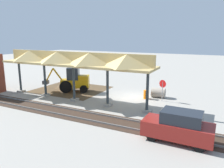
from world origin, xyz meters
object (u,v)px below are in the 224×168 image
(stop_sign, at_px, (163,86))
(traffic_barrel, at_px, (146,95))
(backhoe, at_px, (74,81))
(concrete_pipe, at_px, (158,93))
(distant_parked_car, at_px, (178,126))

(stop_sign, xyz_separation_m, traffic_barrel, (1.67, -0.08, -1.10))
(traffic_barrel, bearing_deg, stop_sign, 177.14)
(backhoe, relative_size, concrete_pipe, 3.56)
(concrete_pipe, relative_size, traffic_barrel, 1.66)
(stop_sign, relative_size, concrete_pipe, 1.44)
(backhoe, bearing_deg, stop_sign, -175.62)
(backhoe, relative_size, distant_parked_car, 1.26)
(stop_sign, relative_size, distant_parked_car, 0.51)
(concrete_pipe, height_order, distant_parked_car, distant_parked_car)
(backhoe, height_order, traffic_barrel, backhoe)
(backhoe, bearing_deg, distant_parked_car, 151.14)
(stop_sign, bearing_deg, distant_parked_car, 110.50)
(backhoe, distance_m, distant_parked_car, 15.08)
(concrete_pipe, bearing_deg, backhoe, 11.67)
(distant_parked_car, distance_m, traffic_barrel, 9.41)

